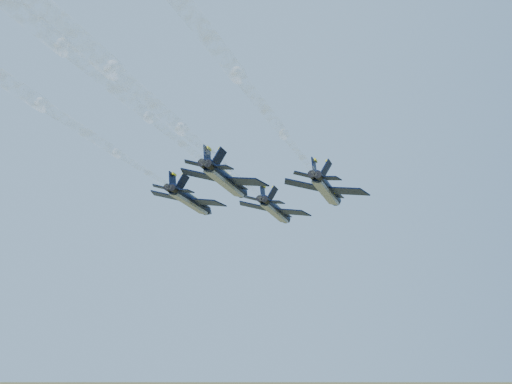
{
  "coord_description": "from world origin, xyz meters",
  "views": [
    {
      "loc": [
        1.66,
        -104.1,
        70.6
      ],
      "look_at": [
        1.42,
        1.43,
        94.31
      ],
      "focal_mm": 45.0,
      "sensor_mm": 36.0,
      "label": 1
    }
  ],
  "objects_px": {
    "jet_right": "(327,190)",
    "jet_slot": "(227,180)",
    "jet_left": "(191,201)",
    "jet_lead": "(276,210)"
  },
  "relations": [
    {
      "from": "jet_right",
      "to": "jet_slot",
      "type": "relative_size",
      "value": 1.0
    },
    {
      "from": "jet_lead",
      "to": "jet_right",
      "type": "height_order",
      "value": "same"
    },
    {
      "from": "jet_left",
      "to": "jet_slot",
      "type": "relative_size",
      "value": 1.0
    },
    {
      "from": "jet_lead",
      "to": "jet_slot",
      "type": "relative_size",
      "value": 1.0
    },
    {
      "from": "jet_right",
      "to": "jet_left",
      "type": "bearing_deg",
      "value": 178.36
    },
    {
      "from": "jet_slot",
      "to": "jet_right",
      "type": "bearing_deg",
      "value": 40.92
    },
    {
      "from": "jet_left",
      "to": "jet_lead",
      "type": "bearing_deg",
      "value": 49.58
    },
    {
      "from": "jet_lead",
      "to": "jet_right",
      "type": "xyz_separation_m",
      "value": [
        7.64,
        -17.27,
        0.0
      ]
    },
    {
      "from": "jet_lead",
      "to": "jet_left",
      "type": "distance_m",
      "value": 17.28
    },
    {
      "from": "jet_left",
      "to": "jet_right",
      "type": "bearing_deg",
      "value": -1.64
    }
  ]
}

